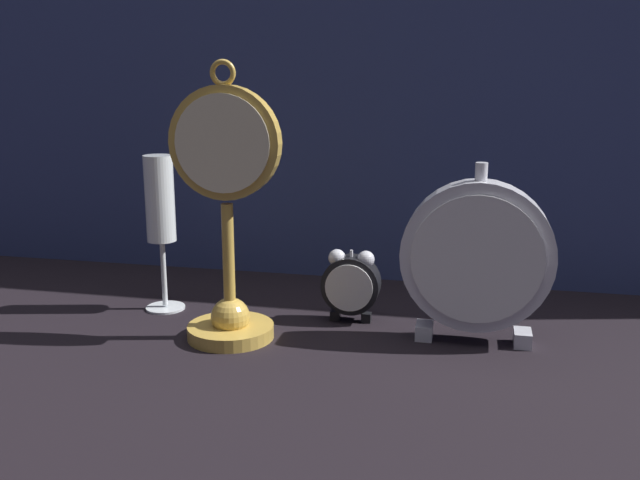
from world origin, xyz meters
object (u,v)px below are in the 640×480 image
at_px(pocket_watch_on_stand, 227,226).
at_px(mantel_clock_silver, 477,257).
at_px(champagne_flute, 160,211).
at_px(alarm_clock_twin_bell, 351,282).

xyz_separation_m(pocket_watch_on_stand, mantel_clock_silver, (0.28, 0.05, -0.03)).
bearing_deg(pocket_watch_on_stand, mantel_clock_silver, 9.58).
bearing_deg(champagne_flute, mantel_clock_silver, -4.81).
bearing_deg(alarm_clock_twin_bell, mantel_clock_silver, -14.72).
relative_size(alarm_clock_twin_bell, champagne_flute, 0.45).
xyz_separation_m(pocket_watch_on_stand, alarm_clock_twin_bell, (0.13, 0.09, -0.09)).
relative_size(alarm_clock_twin_bell, mantel_clock_silver, 0.44).
relative_size(pocket_watch_on_stand, mantel_clock_silver, 1.53).
bearing_deg(pocket_watch_on_stand, alarm_clock_twin_bell, 34.02).
xyz_separation_m(mantel_clock_silver, champagne_flute, (-0.40, 0.03, 0.03)).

